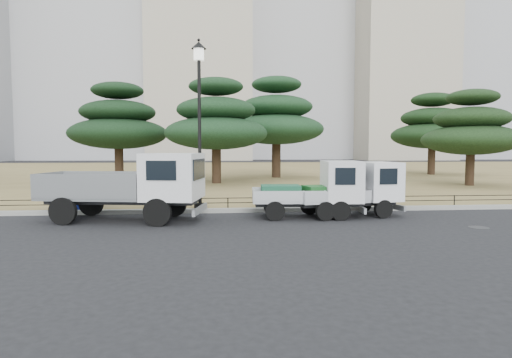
{
  "coord_description": "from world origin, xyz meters",
  "views": [
    {
      "loc": [
        -1.4,
        -13.35,
        2.38
      ],
      "look_at": [
        0.0,
        2.0,
        1.3
      ],
      "focal_mm": 30.0,
      "sensor_mm": 36.0,
      "label": 1
    }
  ],
  "objects": [
    {
      "name": "ground",
      "position": [
        0.0,
        0.0,
        0.0
      ],
      "size": [
        220.0,
        220.0,
        0.0
      ],
      "primitive_type": "plane",
      "color": "black"
    },
    {
      "name": "lawn",
      "position": [
        0.0,
        30.6,
        0.07
      ],
      "size": [
        120.0,
        56.0,
        0.15
      ],
      "primitive_type": "cube",
      "color": "olive",
      "rests_on": "ground"
    },
    {
      "name": "curb",
      "position": [
        0.0,
        2.6,
        0.08
      ],
      "size": [
        120.0,
        0.25,
        0.16
      ],
      "primitive_type": "cube",
      "color": "gray",
      "rests_on": "ground"
    },
    {
      "name": "truck_large",
      "position": [
        -4.19,
        1.04,
        1.25
      ],
      "size": [
        5.4,
        2.83,
        2.24
      ],
      "rotation": [
        0.0,
        0.0,
        -0.17
      ],
      "color": "black",
      "rests_on": "ground"
    },
    {
      "name": "truck_kei_front",
      "position": [
        2.01,
        1.23,
        0.98
      ],
      "size": [
        3.81,
        1.83,
        1.97
      ],
      "rotation": [
        0.0,
        0.0,
        -0.06
      ],
      "color": "black",
      "rests_on": "ground"
    },
    {
      "name": "truck_kei_rear",
      "position": [
        3.47,
        1.38,
        0.96
      ],
      "size": [
        3.85,
        2.09,
        1.92
      ],
      "rotation": [
        0.0,
        0.0,
        0.16
      ],
      "color": "black",
      "rests_on": "ground"
    },
    {
      "name": "street_lamp",
      "position": [
        -2.05,
        2.9,
        4.35
      ],
      "size": [
        0.56,
        0.56,
        6.21
      ],
      "color": "black",
      "rests_on": "lawn"
    },
    {
      "name": "pipe_fence",
      "position": [
        0.0,
        2.75,
        0.44
      ],
      "size": [
        38.0,
        0.04,
        0.4
      ],
      "color": "black",
      "rests_on": "lawn"
    },
    {
      "name": "tarp_pile",
      "position": [
        -6.75,
        3.36,
        0.58
      ],
      "size": [
        1.76,
        1.4,
        1.07
      ],
      "rotation": [
        0.0,
        0.0,
        0.15
      ],
      "color": "#1426A1",
      "rests_on": "lawn"
    },
    {
      "name": "manhole",
      "position": [
        6.5,
        -1.2,
        0.01
      ],
      "size": [
        0.6,
        0.6,
        0.01
      ],
      "primitive_type": "cylinder",
      "color": "#2D2D30",
      "rests_on": "ground"
    },
    {
      "name": "pine_west_near",
      "position": [
        -8.51,
        18.54,
        4.2
      ],
      "size": [
        7.03,
        7.03,
        7.03
      ],
      "color": "black",
      "rests_on": "lawn"
    },
    {
      "name": "pine_center_left",
      "position": [
        -1.44,
        14.77,
        4.1
      ],
      "size": [
        6.73,
        6.73,
        6.84
      ],
      "color": "black",
      "rests_on": "lawn"
    },
    {
      "name": "pine_center_right",
      "position": [
        3.26,
        20.13,
        4.72
      ],
      "size": [
        7.43,
        7.43,
        7.88
      ],
      "color": "black",
      "rests_on": "lawn"
    },
    {
      "name": "pine_east_near",
      "position": [
        14.09,
        11.57,
        3.53
      ],
      "size": [
        5.8,
        5.8,
        5.86
      ],
      "color": "black",
      "rests_on": "lawn"
    },
    {
      "name": "pine_east_far",
      "position": [
        17.51,
        22.88,
        4.27
      ],
      "size": [
        7.11,
        7.11,
        7.15
      ],
      "color": "black",
      "rests_on": "lawn"
    },
    {
      "name": "tower_center_left",
      "position": [
        -5.0,
        85.0,
        27.5
      ],
      "size": [
        22.0,
        20.0,
        55.0
      ],
      "primitive_type": "cube",
      "color": "#AAA08C",
      "rests_on": "ground"
    },
    {
      "name": "tower_east",
      "position": [
        40.0,
        82.0,
        24.0
      ],
      "size": [
        20.0,
        18.0,
        48.0
      ],
      "primitive_type": "cube",
      "color": "#AAA08C",
      "rests_on": "ground"
    },
    {
      "name": "tower_far_east",
      "position": [
        58.0,
        90.0,
        35.0
      ],
      "size": [
        24.0,
        20.0,
        70.0
      ],
      "primitive_type": "cube",
      "color": "#A0A0A5",
      "rests_on": "ground"
    }
  ]
}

